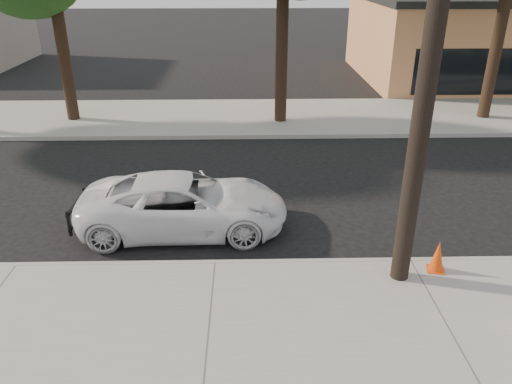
# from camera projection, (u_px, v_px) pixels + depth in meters

# --- Properties ---
(ground) EXTENTS (120.00, 120.00, 0.00)m
(ground) POSITION_uv_depth(u_px,v_px,m) (220.00, 220.00, 12.11)
(ground) COLOR black
(ground) RESTS_ON ground
(near_sidewalk) EXTENTS (90.00, 4.40, 0.15)m
(near_sidewalk) POSITION_uv_depth(u_px,v_px,m) (208.00, 339.00, 8.17)
(near_sidewalk) COLOR gray
(near_sidewalk) RESTS_ON ground
(far_sidewalk) EXTENTS (90.00, 5.00, 0.15)m
(far_sidewalk) POSITION_uv_depth(u_px,v_px,m) (229.00, 117.00, 19.78)
(far_sidewalk) COLOR gray
(far_sidewalk) RESTS_ON ground
(curb_near) EXTENTS (90.00, 0.12, 0.16)m
(curb_near) POSITION_uv_depth(u_px,v_px,m) (215.00, 265.00, 10.17)
(curb_near) COLOR #9E9B93
(curb_near) RESTS_ON ground
(utility_pole) EXTENTS (1.40, 0.34, 9.00)m
(utility_pole) POSITION_uv_depth(u_px,v_px,m) (434.00, 32.00, 7.76)
(utility_pole) COLOR black
(utility_pole) RESTS_ON near_sidewalk
(police_cruiser) EXTENTS (4.76, 2.28, 1.31)m
(police_cruiser) POSITION_uv_depth(u_px,v_px,m) (184.00, 204.00, 11.42)
(police_cruiser) COLOR white
(police_cruiser) RESTS_ON ground
(traffic_cone) EXTENTS (0.40, 0.40, 0.64)m
(traffic_cone) POSITION_uv_depth(u_px,v_px,m) (438.00, 256.00, 9.74)
(traffic_cone) COLOR #E7450C
(traffic_cone) RESTS_ON near_sidewalk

